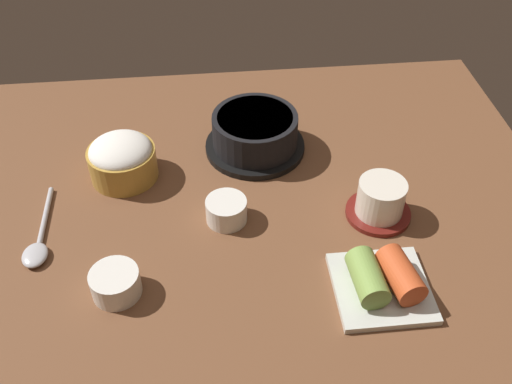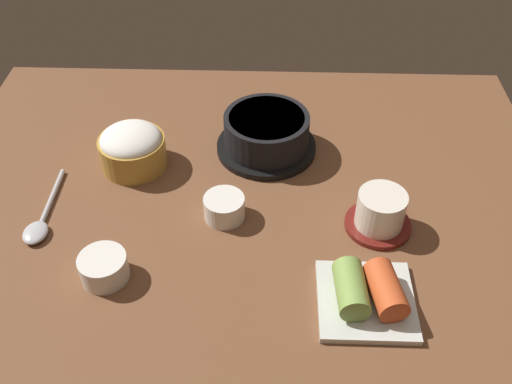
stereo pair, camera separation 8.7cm
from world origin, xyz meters
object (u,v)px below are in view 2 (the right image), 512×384
banchan_cup_center (224,207)px  kimchi_plate (367,294)px  tea_cup_with_saucer (380,212)px  stone_pot (266,133)px  spoon (40,223)px  rice_bowl (132,147)px  side_bowl_near (104,267)px

banchan_cup_center → kimchi_plate: size_ratio=0.49×
tea_cup_with_saucer → kimchi_plate: bearing=-103.1°
stone_pot → tea_cup_with_saucer: 24.80cm
banchan_cup_center → spoon: 27.62cm
rice_bowl → kimchi_plate: rice_bowl is taller
kimchi_plate → spoon: kimchi_plate is taller
rice_bowl → spoon: rice_bowl is taller
stone_pot → banchan_cup_center: 17.75cm
kimchi_plate → side_bowl_near: 35.40cm
side_bowl_near → spoon: size_ratio=0.40×
rice_bowl → side_bowl_near: rice_bowl is taller
kimchi_plate → side_bowl_near: (-35.24, 3.35, -0.03)cm
rice_bowl → side_bowl_near: 24.03cm
stone_pot → tea_cup_with_saucer: stone_pot is taller
spoon → banchan_cup_center: bearing=6.0°
stone_pot → side_bowl_near: bearing=-126.7°
kimchi_plate → spoon: bearing=165.0°
stone_pot → spoon: 38.82cm
stone_pot → spoon: stone_pot is taller
tea_cup_with_saucer → side_bowl_near: tea_cup_with_saucer is taller
rice_bowl → banchan_cup_center: rice_bowl is taller
rice_bowl → banchan_cup_center: 19.91cm
tea_cup_with_saucer → kimchi_plate: 14.57cm
kimchi_plate → spoon: (-47.18, 12.66, -1.40)cm
stone_pot → kimchi_plate: 35.02cm
tea_cup_with_saucer → spoon: (-50.47, -1.50, -2.36)cm
tea_cup_with_saucer → side_bowl_near: (-38.54, -10.81, -0.99)cm
side_bowl_near → kimchi_plate: bearing=-5.4°
rice_bowl → tea_cup_with_saucer: rice_bowl is taller
tea_cup_with_saucer → kimchi_plate: size_ratio=0.78×
spoon → stone_pot: bearing=30.3°
rice_bowl → side_bowl_near: bearing=-88.9°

